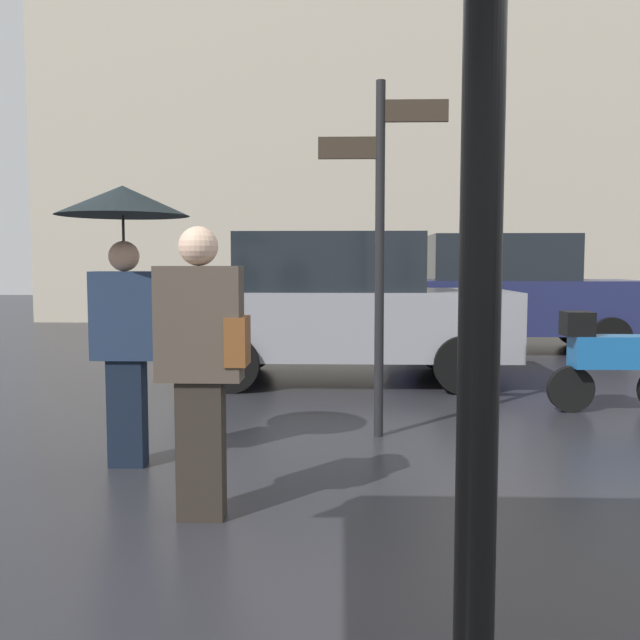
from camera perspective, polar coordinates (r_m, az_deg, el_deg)
pedestrian_with_umbrella at (r=5.18m, az=-15.89°, el=5.44°), size 0.94×0.94×2.04m
pedestrian_with_bag at (r=4.02m, az=-9.69°, el=-2.87°), size 0.52×0.24×1.70m
parked_scooter at (r=7.47m, az=23.01°, el=-2.85°), size 1.36×0.32×1.23m
parked_car_left at (r=8.74m, az=1.76°, el=1.18°), size 4.08×1.97×1.86m
parked_car_right at (r=12.13m, az=15.18°, el=2.18°), size 4.24×1.84×1.96m
street_signpost at (r=5.88m, az=5.02°, el=7.91°), size 1.08×0.08×3.00m
building_block at (r=19.38m, az=3.94°, el=21.29°), size 16.89×2.83×14.05m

